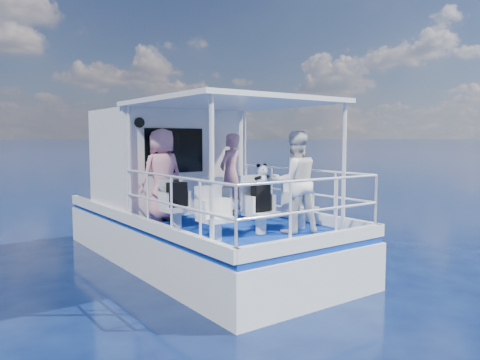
% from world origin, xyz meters
% --- Properties ---
extents(ground, '(2000.00, 2000.00, 0.00)m').
position_xyz_m(ground, '(0.00, 0.00, 0.00)').
color(ground, '#08123B').
rests_on(ground, ground).
extents(hull, '(3.00, 7.00, 1.60)m').
position_xyz_m(hull, '(0.00, 1.00, 0.00)').
color(hull, white).
rests_on(hull, ground).
extents(deck, '(2.90, 6.90, 0.10)m').
position_xyz_m(deck, '(0.00, 1.00, 0.85)').
color(deck, navy).
rests_on(deck, hull).
extents(cabin, '(2.85, 2.00, 2.20)m').
position_xyz_m(cabin, '(0.00, 2.30, 2.00)').
color(cabin, white).
rests_on(cabin, deck).
extents(canopy, '(3.00, 3.20, 0.08)m').
position_xyz_m(canopy, '(0.00, -0.20, 3.14)').
color(canopy, white).
rests_on(canopy, cabin).
extents(canopy_posts, '(2.77, 2.97, 2.20)m').
position_xyz_m(canopy_posts, '(0.00, -0.25, 2.00)').
color(canopy_posts, white).
rests_on(canopy_posts, deck).
extents(railings, '(2.84, 3.59, 1.00)m').
position_xyz_m(railings, '(0.00, -0.58, 1.40)').
color(railings, white).
rests_on(railings, deck).
extents(seat_port_fwd, '(0.48, 0.46, 0.38)m').
position_xyz_m(seat_port_fwd, '(-0.90, 0.20, 1.09)').
color(seat_port_fwd, white).
rests_on(seat_port_fwd, deck).
extents(seat_center_fwd, '(0.48, 0.46, 0.38)m').
position_xyz_m(seat_center_fwd, '(0.00, 0.20, 1.09)').
color(seat_center_fwd, white).
rests_on(seat_center_fwd, deck).
extents(seat_stbd_fwd, '(0.48, 0.46, 0.38)m').
position_xyz_m(seat_stbd_fwd, '(0.90, 0.20, 1.09)').
color(seat_stbd_fwd, white).
rests_on(seat_stbd_fwd, deck).
extents(seat_port_aft, '(0.48, 0.46, 0.38)m').
position_xyz_m(seat_port_aft, '(-0.90, -1.10, 1.09)').
color(seat_port_aft, white).
rests_on(seat_port_aft, deck).
extents(seat_center_aft, '(0.48, 0.46, 0.38)m').
position_xyz_m(seat_center_aft, '(0.00, -1.10, 1.09)').
color(seat_center_aft, white).
rests_on(seat_center_aft, deck).
extents(seat_stbd_aft, '(0.48, 0.46, 0.38)m').
position_xyz_m(seat_stbd_aft, '(0.90, -1.10, 1.09)').
color(seat_stbd_aft, white).
rests_on(seat_stbd_aft, deck).
extents(passenger_port_fwd, '(0.71, 0.54, 1.79)m').
position_xyz_m(passenger_port_fwd, '(-0.77, 1.01, 1.79)').
color(passenger_port_fwd, pink).
rests_on(passenger_port_fwd, deck).
extents(passenger_stbd_fwd, '(0.73, 0.63, 1.70)m').
position_xyz_m(passenger_stbd_fwd, '(0.76, 0.90, 1.75)').
color(passenger_stbd_fwd, '#C6808C').
rests_on(passenger_stbd_fwd, deck).
extents(passenger_stbd_aft, '(1.01, 0.90, 1.72)m').
position_xyz_m(passenger_stbd_aft, '(0.53, -1.35, 1.76)').
color(passenger_stbd_aft, white).
rests_on(passenger_stbd_aft, deck).
extents(backpack_port, '(0.33, 0.19, 0.44)m').
position_xyz_m(backpack_port, '(-0.89, 0.19, 1.50)').
color(backpack_port, black).
rests_on(backpack_port, seat_port_fwd).
extents(backpack_center, '(0.30, 0.17, 0.45)m').
position_xyz_m(backpack_center, '(-0.03, -1.12, 1.50)').
color(backpack_center, black).
rests_on(backpack_center, seat_center_aft).
extents(compact_camera, '(0.09, 0.06, 0.06)m').
position_xyz_m(compact_camera, '(-0.91, 0.18, 1.74)').
color(compact_camera, black).
rests_on(compact_camera, backpack_port).
extents(panda, '(0.23, 0.19, 0.35)m').
position_xyz_m(panda, '(-0.01, -1.13, 1.90)').
color(panda, white).
rests_on(panda, backpack_center).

